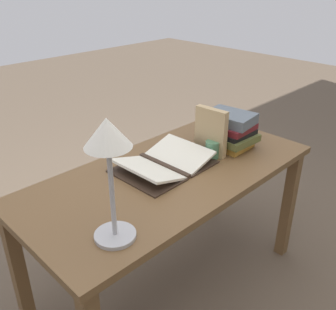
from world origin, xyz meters
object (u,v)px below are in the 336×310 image
object	(u,v)px
reading_lamp	(108,149)
coffee_mug	(212,150)
book_stack_tall	(229,130)
book_standing_upright	(211,132)
open_book	(164,164)

from	to	relation	value
reading_lamp	coffee_mug	bearing A→B (deg)	-168.12
book_stack_tall	book_standing_upright	xyz separation A→B (m)	(0.15, -0.01, 0.03)
book_standing_upright	reading_lamp	xyz separation A→B (m)	(0.78, 0.20, 0.23)
open_book	coffee_mug	world-z (taller)	coffee_mug
open_book	reading_lamp	world-z (taller)	reading_lamp
book_stack_tall	open_book	bearing A→B (deg)	-9.60
open_book	book_stack_tall	world-z (taller)	book_stack_tall
open_book	coffee_mug	size ratio (longest dim) A/B	5.04
book_stack_tall	coffee_mug	world-z (taller)	book_stack_tall
book_standing_upright	open_book	bearing A→B (deg)	-16.88
open_book	book_stack_tall	size ratio (longest dim) A/B	1.63
open_book	coffee_mug	xyz separation A→B (m)	(-0.25, 0.10, 0.02)
open_book	book_standing_upright	world-z (taller)	book_standing_upright
open_book	book_stack_tall	xyz separation A→B (m)	(-0.43, 0.07, 0.08)
reading_lamp	book_standing_upright	bearing A→B (deg)	-166.01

